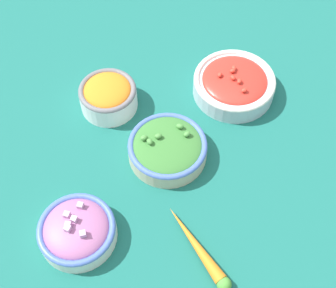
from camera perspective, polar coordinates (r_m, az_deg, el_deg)
ground_plane at (r=0.95m, az=0.00°, el=-1.00°), size 3.00×3.00×0.00m
bowl_broccoli at (r=0.93m, az=-0.24°, el=-0.42°), size 0.16×0.16×0.06m
bowl_carrots at (r=1.00m, az=-7.31°, el=5.94°), size 0.12×0.12×0.06m
bowl_red_onion at (r=0.86m, az=-11.04°, el=-10.30°), size 0.14×0.14×0.06m
bowl_cherry_tomatoes at (r=1.04m, az=8.07°, el=7.32°), size 0.18×0.18×0.06m
loose_carrot at (r=0.85m, az=3.80°, el=-12.67°), size 0.15×0.13×0.03m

